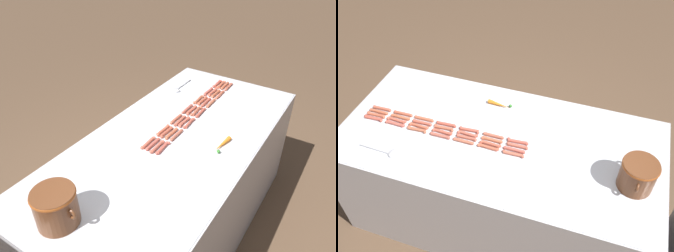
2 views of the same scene
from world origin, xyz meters
TOP-DOWN VIEW (x-y plane):
  - ground_plane at (0.00, 0.00)m, footprint 20.00×20.00m
  - griddle_counter at (0.00, 0.00)m, footprint 1.03×2.17m
  - hot_dog_0 at (-0.00, -0.89)m, footprint 0.03×0.15m
  - hot_dog_1 at (0.00, -0.72)m, footprint 0.03×0.15m
  - hot_dog_2 at (0.00, -0.55)m, footprint 0.03×0.15m
  - hot_dog_3 at (0.00, -0.38)m, footprint 0.03×0.15m
  - hot_dog_4 at (0.00, -0.21)m, footprint 0.03×0.15m
  - hot_dog_5 at (0.00, -0.04)m, footprint 0.02×0.15m
  - hot_dog_6 at (-0.00, 0.13)m, footprint 0.03×0.15m
  - hot_dog_7 at (0.04, -0.89)m, footprint 0.02×0.15m
  - hot_dog_8 at (0.04, -0.72)m, footprint 0.03×0.15m
  - hot_dog_9 at (0.04, -0.55)m, footprint 0.03×0.15m
  - hot_dog_10 at (0.04, -0.38)m, footprint 0.03×0.15m
  - hot_dog_11 at (0.04, -0.21)m, footprint 0.03×0.15m
  - hot_dog_12 at (0.04, -0.04)m, footprint 0.03×0.15m
  - hot_dog_13 at (0.04, 0.14)m, footprint 0.03×0.15m
  - hot_dog_14 at (0.07, -0.89)m, footprint 0.03×0.15m
  - hot_dog_15 at (0.07, -0.73)m, footprint 0.03×0.15m
  - hot_dog_16 at (0.07, -0.55)m, footprint 0.03×0.15m
  - hot_dog_17 at (0.07, -0.38)m, footprint 0.03×0.15m
  - hot_dog_18 at (0.07, -0.20)m, footprint 0.03×0.15m
  - hot_dog_19 at (0.08, -0.03)m, footprint 0.03×0.15m
  - hot_dog_20 at (0.07, 0.13)m, footprint 0.02×0.15m
  - hot_dog_21 at (0.11, -0.89)m, footprint 0.03×0.15m
  - hot_dog_22 at (0.11, -0.72)m, footprint 0.03×0.15m
  - hot_dog_23 at (0.11, -0.55)m, footprint 0.03×0.15m
  - hot_dog_24 at (0.11, -0.38)m, footprint 0.03×0.15m
  - hot_dog_25 at (0.11, -0.21)m, footprint 0.02×0.15m
  - hot_dog_26 at (0.11, -0.04)m, footprint 0.03×0.15m
  - hot_dog_27 at (0.11, 0.14)m, footprint 0.03×0.15m
  - bean_pot at (0.11, 0.88)m, footprint 0.27×0.21m
  - serving_spoon at (0.35, -0.64)m, footprint 0.07×0.27m
  - carrot at (-0.30, -0.10)m, footprint 0.05×0.18m

SIDE VIEW (x-z plane):
  - ground_plane at x=0.00m, z-range 0.00..0.00m
  - griddle_counter at x=0.00m, z-range 0.00..0.89m
  - serving_spoon at x=0.35m, z-range 0.88..0.90m
  - hot_dog_0 at x=0.00m, z-range 0.89..0.91m
  - hot_dog_1 at x=0.00m, z-range 0.89..0.91m
  - hot_dog_2 at x=0.00m, z-range 0.89..0.91m
  - hot_dog_3 at x=0.00m, z-range 0.89..0.91m
  - hot_dog_4 at x=0.00m, z-range 0.89..0.91m
  - hot_dog_5 at x=0.00m, z-range 0.89..0.91m
  - hot_dog_6 at x=0.00m, z-range 0.89..0.91m
  - hot_dog_7 at x=0.04m, z-range 0.89..0.91m
  - hot_dog_8 at x=0.04m, z-range 0.89..0.91m
  - hot_dog_9 at x=0.04m, z-range 0.89..0.91m
  - hot_dog_10 at x=0.04m, z-range 0.89..0.91m
  - hot_dog_11 at x=0.04m, z-range 0.89..0.91m
  - hot_dog_12 at x=0.04m, z-range 0.89..0.91m
  - hot_dog_13 at x=0.04m, z-range 0.89..0.91m
  - hot_dog_14 at x=0.07m, z-range 0.89..0.91m
  - hot_dog_15 at x=0.07m, z-range 0.89..0.91m
  - hot_dog_16 at x=0.07m, z-range 0.89..0.91m
  - hot_dog_17 at x=0.07m, z-range 0.89..0.91m
  - hot_dog_18 at x=0.07m, z-range 0.89..0.91m
  - hot_dog_19 at x=0.08m, z-range 0.89..0.91m
  - hot_dog_20 at x=0.07m, z-range 0.89..0.91m
  - hot_dog_21 at x=0.11m, z-range 0.89..0.91m
  - hot_dog_22 at x=0.11m, z-range 0.89..0.91m
  - hot_dog_23 at x=0.11m, z-range 0.89..0.91m
  - hot_dog_24 at x=0.11m, z-range 0.89..0.91m
  - hot_dog_25 at x=0.11m, z-range 0.89..0.91m
  - hot_dog_26 at x=0.11m, z-range 0.89..0.91m
  - hot_dog_27 at x=0.11m, z-range 0.89..0.91m
  - carrot at x=-0.30m, z-range 0.89..0.92m
  - bean_pot at x=0.11m, z-range 0.90..1.09m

